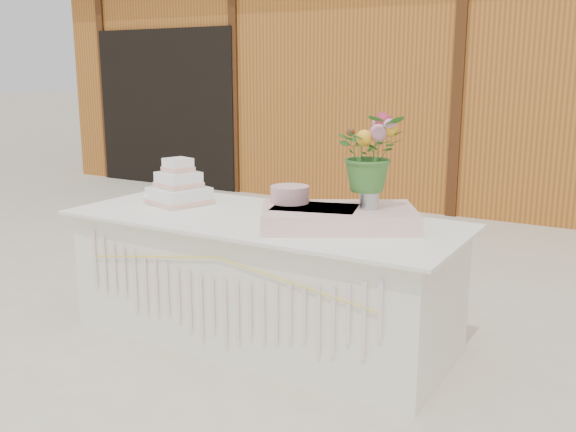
{
  "coord_description": "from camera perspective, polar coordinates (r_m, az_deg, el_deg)",
  "views": [
    {
      "loc": [
        2.02,
        -3.14,
        1.63
      ],
      "look_at": [
        0.0,
        0.3,
        0.72
      ],
      "focal_mm": 40.0,
      "sensor_mm": 36.0,
      "label": 1
    }
  ],
  "objects": [
    {
      "name": "bouquet",
      "position": [
        3.54,
        7.39,
        6.39
      ],
      "size": [
        0.5,
        0.48,
        0.43
      ],
      "primitive_type": "imported",
      "rotation": [
        0.0,
        0.0,
        0.53
      ],
      "color": "#386E2C",
      "rests_on": "flower_vase"
    },
    {
      "name": "loose_flowers",
      "position": [
        4.5,
        -11.54,
        1.68
      ],
      "size": [
        0.2,
        0.34,
        0.02
      ],
      "primitive_type": null,
      "rotation": [
        0.0,
        0.0,
        0.21
      ],
      "color": "pink",
      "rests_on": "cake_table"
    },
    {
      "name": "flower_vase",
      "position": [
        3.58,
        7.26,
        1.82
      ],
      "size": [
        0.11,
        0.11,
        0.15
      ],
      "primitive_type": "cylinder",
      "color": "#B6B7BB",
      "rests_on": "satin_runner"
    },
    {
      "name": "pink_cake_stand",
      "position": [
        3.72,
        0.17,
        1.31
      ],
      "size": [
        0.28,
        0.28,
        0.21
      ],
      "color": "silver",
      "rests_on": "cake_table"
    },
    {
      "name": "satin_runner",
      "position": [
        3.6,
        4.5,
        -0.11
      ],
      "size": [
        0.99,
        0.86,
        0.11
      ],
      "primitive_type": "cube",
      "rotation": [
        0.0,
        0.0,
        0.53
      ],
      "color": "#FECECC",
      "rests_on": "cake_table"
    },
    {
      "name": "barn",
      "position": [
        9.36,
        18.33,
        12.47
      ],
      "size": [
        12.6,
        4.6,
        3.3
      ],
      "color": "#A86723",
      "rests_on": "ground"
    },
    {
      "name": "wedding_cake",
      "position": [
        4.26,
        -9.68,
        2.42
      ],
      "size": [
        0.42,
        0.42,
        0.3
      ],
      "rotation": [
        0.0,
        0.0,
        -0.3
      ],
      "color": "white",
      "rests_on": "cake_table"
    },
    {
      "name": "cake_table",
      "position": [
        3.93,
        -2.26,
        -5.59
      ],
      "size": [
        2.4,
        1.0,
        0.77
      ],
      "color": "white",
      "rests_on": "ground"
    },
    {
      "name": "ground",
      "position": [
        4.07,
        -2.18,
        -10.74
      ],
      "size": [
        80.0,
        80.0,
        0.0
      ],
      "primitive_type": "plane",
      "color": "beige",
      "rests_on": "ground"
    }
  ]
}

